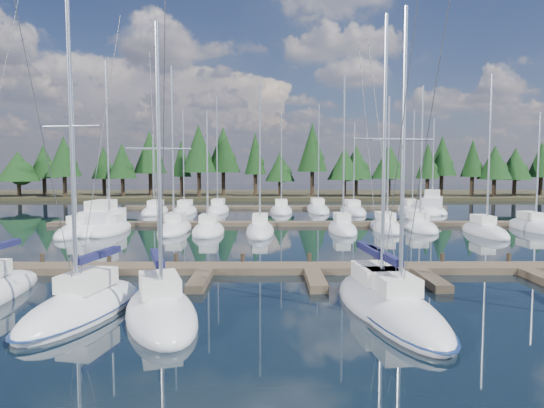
{
  "coord_description": "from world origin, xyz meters",
  "views": [
    {
      "loc": [
        -2.39,
        -9.68,
        6.07
      ],
      "look_at": [
        -2.22,
        22.0,
        3.63
      ],
      "focal_mm": 32.0,
      "sensor_mm": 36.0,
      "label": 1
    }
  ],
  "objects_px": {
    "front_sailboat_3": "(378,299)",
    "front_sailboat_4": "(395,310)",
    "front_sailboat_2": "(161,312)",
    "motor_yacht_left": "(104,226)",
    "main_dock": "(312,270)",
    "front_sailboat_1": "(83,307)",
    "motor_yacht_right": "(432,209)"
  },
  "relations": [
    {
      "from": "motor_yacht_left",
      "to": "front_sailboat_4",
      "type": "bearing_deg",
      "value": -51.64
    },
    {
      "from": "front_sailboat_1",
      "to": "front_sailboat_4",
      "type": "relative_size",
      "value": 1.08
    },
    {
      "from": "front_sailboat_1",
      "to": "motor_yacht_left",
      "type": "xyz_separation_m",
      "value": [
        -7.96,
        25.85,
        0.24
      ]
    },
    {
      "from": "motor_yacht_left",
      "to": "front_sailboat_1",
      "type": "bearing_deg",
      "value": -72.89
    },
    {
      "from": "front_sailboat_4",
      "to": "motor_yacht_left",
      "type": "bearing_deg",
      "value": 128.36
    },
    {
      "from": "front_sailboat_3",
      "to": "front_sailboat_2",
      "type": "bearing_deg",
      "value": -168.41
    },
    {
      "from": "main_dock",
      "to": "motor_yacht_right",
      "type": "xyz_separation_m",
      "value": [
        18.94,
        36.04,
        0.34
      ]
    },
    {
      "from": "front_sailboat_2",
      "to": "front_sailboat_1",
      "type": "bearing_deg",
      "value": 168.98
    },
    {
      "from": "front_sailboat_1",
      "to": "front_sailboat_3",
      "type": "relative_size",
      "value": 1.06
    },
    {
      "from": "main_dock",
      "to": "front_sailboat_1",
      "type": "distance_m",
      "value": 12.53
    },
    {
      "from": "main_dock",
      "to": "front_sailboat_1",
      "type": "height_order",
      "value": "front_sailboat_1"
    },
    {
      "from": "front_sailboat_1",
      "to": "motor_yacht_left",
      "type": "height_order",
      "value": "front_sailboat_1"
    },
    {
      "from": "front_sailboat_3",
      "to": "motor_yacht_left",
      "type": "height_order",
      "value": "front_sailboat_3"
    },
    {
      "from": "front_sailboat_1",
      "to": "motor_yacht_left",
      "type": "relative_size",
      "value": 1.41
    },
    {
      "from": "front_sailboat_2",
      "to": "front_sailboat_3",
      "type": "distance_m",
      "value": 9.31
    },
    {
      "from": "front_sailboat_3",
      "to": "front_sailboat_4",
      "type": "xyz_separation_m",
      "value": [
        0.33,
        -1.61,
        -0.01
      ]
    },
    {
      "from": "front_sailboat_3",
      "to": "front_sailboat_4",
      "type": "distance_m",
      "value": 1.64
    },
    {
      "from": "front_sailboat_4",
      "to": "motor_yacht_right",
      "type": "xyz_separation_m",
      "value": [
        16.22,
        43.86,
        0.26
      ]
    },
    {
      "from": "main_dock",
      "to": "front_sailboat_2",
      "type": "relative_size",
      "value": 3.58
    },
    {
      "from": "front_sailboat_2",
      "to": "motor_yacht_right",
      "type": "distance_m",
      "value": 51.05
    },
    {
      "from": "motor_yacht_right",
      "to": "front_sailboat_2",
      "type": "bearing_deg",
      "value": -120.2
    },
    {
      "from": "front_sailboat_3",
      "to": "motor_yacht_right",
      "type": "xyz_separation_m",
      "value": [
        16.56,
        42.25,
        0.26
      ]
    },
    {
      "from": "front_sailboat_1",
      "to": "motor_yacht_left",
      "type": "bearing_deg",
      "value": 107.11
    },
    {
      "from": "front_sailboat_4",
      "to": "front_sailboat_1",
      "type": "bearing_deg",
      "value": 178.25
    },
    {
      "from": "front_sailboat_1",
      "to": "front_sailboat_2",
      "type": "bearing_deg",
      "value": -11.02
    },
    {
      "from": "motor_yacht_left",
      "to": "motor_yacht_right",
      "type": "relative_size",
      "value": 0.94
    },
    {
      "from": "main_dock",
      "to": "front_sailboat_4",
      "type": "xyz_separation_m",
      "value": [
        2.72,
        -7.83,
        0.07
      ]
    },
    {
      "from": "front_sailboat_2",
      "to": "front_sailboat_4",
      "type": "relative_size",
      "value": 0.95
    },
    {
      "from": "motor_yacht_left",
      "to": "motor_yacht_right",
      "type": "xyz_separation_m",
      "value": [
        36.99,
        17.62,
        0.01
      ]
    },
    {
      "from": "main_dock",
      "to": "front_sailboat_2",
      "type": "xyz_separation_m",
      "value": [
        -6.73,
        -8.09,
        0.08
      ]
    },
    {
      "from": "front_sailboat_1",
      "to": "motor_yacht_left",
      "type": "distance_m",
      "value": 27.05
    },
    {
      "from": "front_sailboat_2",
      "to": "front_sailboat_3",
      "type": "bearing_deg",
      "value": 11.59
    }
  ]
}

